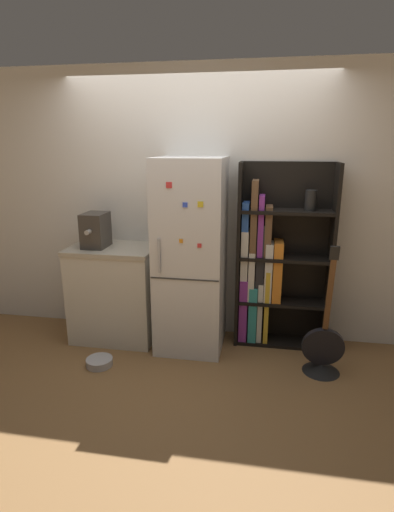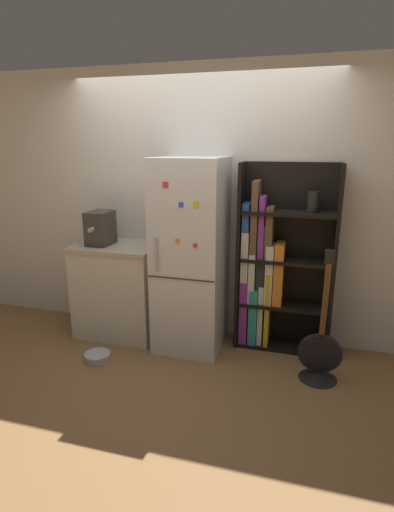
# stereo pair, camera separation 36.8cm
# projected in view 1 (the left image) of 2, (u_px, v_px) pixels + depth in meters

# --- Properties ---
(ground_plane) EXTENTS (16.00, 16.00, 0.00)m
(ground_plane) POSITION_uv_depth(u_px,v_px,m) (189.00, 350.00, 3.79)
(ground_plane) COLOR olive
(wall_back) EXTENTS (8.00, 0.05, 2.60)m
(wall_back) POSITION_uv_depth(u_px,v_px,m) (197.00, 206.00, 3.89)
(wall_back) COLOR silver
(wall_back) RESTS_ON ground_plane
(refrigerator) EXTENTS (0.61, 0.65, 1.78)m
(refrigerator) POSITION_uv_depth(u_px,v_px,m) (191.00, 256.00, 3.68)
(refrigerator) COLOR silver
(refrigerator) RESTS_ON ground_plane
(bookshelf) EXTENTS (0.87, 0.30, 1.74)m
(bookshelf) POSITION_uv_depth(u_px,v_px,m) (270.00, 266.00, 3.77)
(bookshelf) COLOR black
(bookshelf) RESTS_ON ground_plane
(kitchen_counter) EXTENTS (0.82, 0.58, 0.94)m
(kitchen_counter) POSITION_uv_depth(u_px,v_px,m) (115.00, 292.00, 3.95)
(kitchen_counter) COLOR beige
(kitchen_counter) RESTS_ON ground_plane
(espresso_machine) EXTENTS (0.21, 0.34, 0.33)m
(espresso_machine) POSITION_uv_depth(u_px,v_px,m) (96.00, 230.00, 3.77)
(espresso_machine) COLOR #38332D
(espresso_machine) RESTS_ON kitchen_counter
(guitar) EXTENTS (0.35, 0.32, 1.14)m
(guitar) POSITION_uv_depth(u_px,v_px,m) (322.00, 354.00, 3.38)
(guitar) COLOR black
(guitar) RESTS_ON ground_plane
(pet_bowl) EXTENTS (0.23, 0.23, 0.07)m
(pet_bowl) POSITION_uv_depth(u_px,v_px,m) (99.00, 362.00, 3.52)
(pet_bowl) COLOR #B7B7BC
(pet_bowl) RESTS_ON ground_plane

